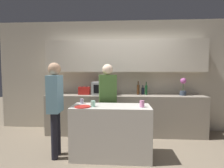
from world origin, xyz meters
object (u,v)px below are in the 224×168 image
toaster (84,91)px  bottle_2 (146,90)px  cup_2 (142,104)px  person_center (108,97)px  cup_0 (93,104)px  person_left (55,102)px  bottle_0 (138,89)px  bottle_1 (143,91)px  microwave (104,88)px  cup_1 (82,101)px  plate_on_island (83,107)px  potted_plant (183,87)px

toaster → bottle_2: bottle_2 is taller
cup_2 → person_center: size_ratio=0.07×
cup_0 → toaster: bearing=108.8°
toaster → person_left: size_ratio=0.16×
bottle_0 → bottle_1: 0.12m
person_center → bottle_2: bearing=-153.4°
microwave → person_center: bearing=-76.2°
bottle_0 → toaster: bearing=-177.7°
cup_0 → person_left: size_ratio=0.06×
toaster → cup_1: 0.98m
microwave → bottle_1: (0.92, 0.08, -0.06)m
bottle_0 → bottle_1: bottle_0 is taller
person_center → bottle_0: bearing=-146.2°
plate_on_island → person_center: 0.76m
cup_0 → cup_2: 0.80m
plate_on_island → cup_1: (-0.09, 0.31, 0.04)m
microwave → potted_plant: bearing=0.0°
cup_2 → plate_on_island: bearing=-176.4°
potted_plant → bottle_1: 0.90m
microwave → bottle_2: size_ratio=1.72×
microwave → potted_plant: size_ratio=1.32×
cup_0 → person_center: person_center is taller
potted_plant → bottle_0: 1.01m
plate_on_island → cup_0: 0.17m
cup_0 → person_center: bearing=73.8°
microwave → toaster: bearing=179.8°
bottle_1 → plate_on_island: size_ratio=0.86×
toaster → potted_plant: bearing=0.0°
potted_plant → toaster: bearing=-180.0°
bottle_0 → bottle_1: (0.11, 0.02, -0.04)m
cup_2 → person_left: bearing=179.4°
cup_1 → cup_2: cup_2 is taller
bottle_1 → cup_0: size_ratio=2.24×
microwave → toaster: (-0.46, 0.00, -0.06)m
bottle_0 → cup_0: size_ratio=3.17×
toaster → bottle_2: bearing=1.9°
bottle_1 → plate_on_island: bearing=-129.6°
microwave → bottle_2: bearing=2.8°
person_center → toaster: bearing=-55.9°
toaster → plate_on_island: (0.26, -1.28, -0.12)m
bottle_1 → bottle_2: bottle_2 is taller
bottle_0 → person_left: (-1.49, -1.25, -0.09)m
microwave → potted_plant: potted_plant is taller
toaster → cup_1: toaster is taller
bottle_0 → bottle_2: bottle_0 is taller
bottle_1 → person_center: bearing=-138.7°
potted_plant → bottle_0: (-1.01, 0.05, -0.08)m
cup_2 → person_center: 0.87m
toaster → cup_2: 1.73m
bottle_1 → bottle_2: bearing=-20.6°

